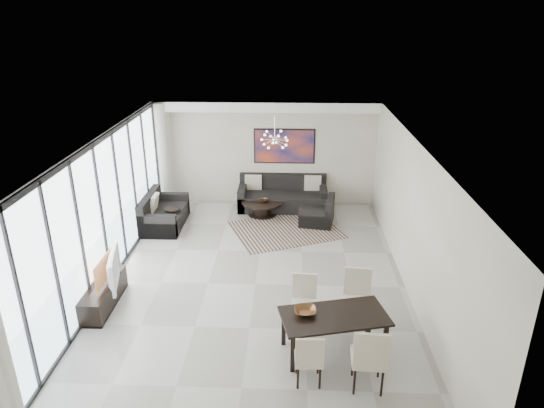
{
  "coord_description": "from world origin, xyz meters",
  "views": [
    {
      "loc": [
        0.66,
        -8.41,
        5.17
      ],
      "look_at": [
        0.29,
        1.24,
        1.25
      ],
      "focal_mm": 32.0,
      "sensor_mm": 36.0,
      "label": 1
    }
  ],
  "objects_px": {
    "sofa_main": "(283,198)",
    "tv_console": "(104,295)",
    "coffee_table": "(262,207)",
    "television": "(109,269)",
    "dining_table": "(334,320)"
  },
  "relations": [
    {
      "from": "coffee_table",
      "to": "television",
      "type": "bearing_deg",
      "value": -120.1
    },
    {
      "from": "coffee_table",
      "to": "sofa_main",
      "type": "distance_m",
      "value": 0.74
    },
    {
      "from": "tv_console",
      "to": "dining_table",
      "type": "relative_size",
      "value": 0.8
    },
    {
      "from": "tv_console",
      "to": "television",
      "type": "bearing_deg",
      "value": 9.34
    },
    {
      "from": "coffee_table",
      "to": "tv_console",
      "type": "relative_size",
      "value": 0.77
    },
    {
      "from": "coffee_table",
      "to": "tv_console",
      "type": "bearing_deg",
      "value": -121.49
    },
    {
      "from": "television",
      "to": "sofa_main",
      "type": "bearing_deg",
      "value": -45.64
    },
    {
      "from": "television",
      "to": "dining_table",
      "type": "height_order",
      "value": "television"
    },
    {
      "from": "sofa_main",
      "to": "television",
      "type": "relative_size",
      "value": 2.29
    },
    {
      "from": "sofa_main",
      "to": "television",
      "type": "xyz_separation_m",
      "value": [
        -3.07,
        -4.9,
        0.46
      ]
    },
    {
      "from": "coffee_table",
      "to": "tv_console",
      "type": "xyz_separation_m",
      "value": [
        -2.7,
        -4.41,
        0.01
      ]
    },
    {
      "from": "coffee_table",
      "to": "dining_table",
      "type": "relative_size",
      "value": 0.62
    },
    {
      "from": "sofa_main",
      "to": "tv_console",
      "type": "distance_m",
      "value": 5.89
    },
    {
      "from": "sofa_main",
      "to": "tv_console",
      "type": "bearing_deg",
      "value": -123.29
    },
    {
      "from": "tv_console",
      "to": "television",
      "type": "xyz_separation_m",
      "value": [
        0.16,
        0.03,
        0.53
      ]
    }
  ]
}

